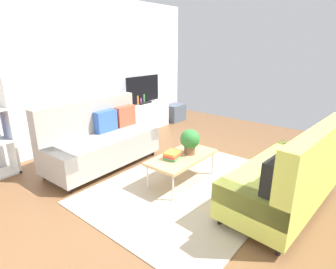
% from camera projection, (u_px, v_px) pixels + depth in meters
% --- Properties ---
extents(ground_plane, '(7.68, 7.68, 0.00)m').
position_uv_depth(ground_plane, '(191.00, 183.00, 4.04)').
color(ground_plane, brown).
extents(wall_far, '(6.40, 0.12, 2.90)m').
position_uv_depth(wall_far, '(75.00, 72.00, 5.27)').
color(wall_far, silver).
rests_on(wall_far, ground_plane).
extents(area_rug, '(2.90, 2.20, 0.01)m').
position_uv_depth(area_rug, '(191.00, 187.00, 3.93)').
color(area_rug, tan).
rests_on(area_rug, ground_plane).
extents(couch_beige, '(1.92, 0.89, 1.10)m').
position_uv_depth(couch_beige, '(100.00, 140.00, 4.53)').
color(couch_beige, gray).
rests_on(couch_beige, ground_plane).
extents(couch_green, '(1.96, 0.97, 1.10)m').
position_uv_depth(couch_green, '(289.00, 176.00, 3.30)').
color(couch_green, '#C1CC51').
rests_on(couch_green, ground_plane).
extents(coffee_table, '(1.10, 0.56, 0.42)m').
position_uv_depth(coffee_table, '(182.00, 158.00, 3.97)').
color(coffee_table, tan).
rests_on(coffee_table, ground_plane).
extents(tv_console, '(1.40, 0.44, 0.64)m').
position_uv_depth(tv_console, '(143.00, 116.00, 6.53)').
color(tv_console, silver).
rests_on(tv_console, ground_plane).
extents(tv, '(1.00, 0.20, 0.64)m').
position_uv_depth(tv, '(143.00, 90.00, 6.31)').
color(tv, black).
rests_on(tv, tv_console).
extents(storage_trunk, '(0.52, 0.40, 0.44)m').
position_uv_depth(storage_trunk, '(175.00, 113.00, 7.30)').
color(storage_trunk, '#4C5666').
rests_on(storage_trunk, ground_plane).
extents(potted_plant, '(0.29, 0.29, 0.38)m').
position_uv_depth(potted_plant, '(190.00, 140.00, 3.97)').
color(potted_plant, brown).
rests_on(potted_plant, coffee_table).
extents(table_book_0, '(0.28, 0.23, 0.04)m').
position_uv_depth(table_book_0, '(173.00, 157.00, 3.86)').
color(table_book_0, '#3F8C4C').
rests_on(table_book_0, coffee_table).
extents(table_book_1, '(0.27, 0.22, 0.03)m').
position_uv_depth(table_book_1, '(173.00, 155.00, 3.85)').
color(table_book_1, red).
rests_on(table_book_1, table_book_0).
extents(table_book_2, '(0.26, 0.21, 0.04)m').
position_uv_depth(table_book_2, '(173.00, 153.00, 3.84)').
color(table_book_2, orange).
rests_on(table_book_2, table_book_1).
extents(vase_0, '(0.13, 0.13, 0.13)m').
position_uv_depth(vase_0, '(123.00, 104.00, 6.01)').
color(vase_0, '#B24C4C').
rests_on(vase_0, tv_console).
extents(vase_1, '(0.13, 0.13, 0.17)m').
position_uv_depth(vase_1, '(129.00, 102.00, 6.14)').
color(vase_1, '#33B29E').
rests_on(vase_1, tv_console).
extents(bottle_0, '(0.05, 0.05, 0.22)m').
position_uv_depth(bottle_0, '(138.00, 100.00, 6.22)').
color(bottle_0, orange).
rests_on(bottle_0, tv_console).
extents(bottle_1, '(0.05, 0.05, 0.15)m').
position_uv_depth(bottle_1, '(141.00, 101.00, 6.30)').
color(bottle_1, purple).
rests_on(bottle_1, tv_console).
extents(bottle_2, '(0.06, 0.06, 0.22)m').
position_uv_depth(bottle_2, '(144.00, 99.00, 6.36)').
color(bottle_2, '#3F8C4C').
rests_on(bottle_2, tv_console).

